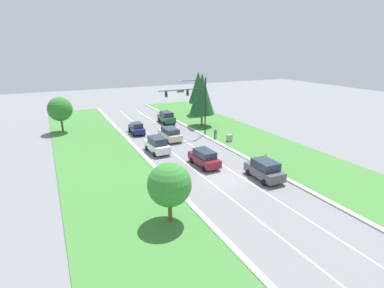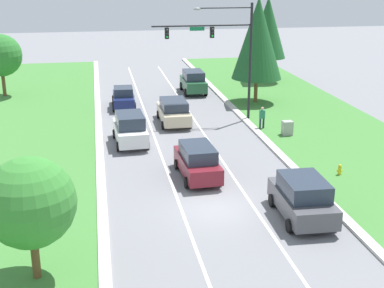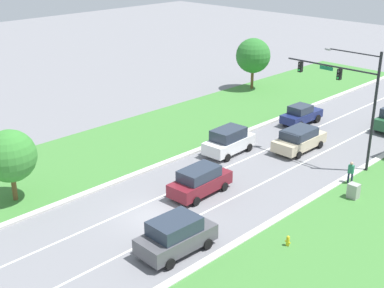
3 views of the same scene
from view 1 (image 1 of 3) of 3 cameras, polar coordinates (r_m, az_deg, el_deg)
name	(u,v)px [view 1 (image 1 of 3)]	position (r m, az deg, el deg)	size (l,w,h in m)	color
ground_plane	(225,179)	(31.78, 6.40, -6.66)	(160.00, 160.00, 0.00)	slate
curb_strip_right	(268,169)	(34.90, 14.31, -4.70)	(0.50, 90.00, 0.15)	beige
curb_strip_left	(176,189)	(29.36, -3.09, -8.57)	(0.50, 90.00, 0.15)	beige
grass_verge_right	(303,162)	(38.35, 20.35, -3.27)	(10.00, 90.00, 0.08)	#427F38
grass_verge_left	(122,201)	(28.01, -13.19, -10.51)	(10.00, 90.00, 0.08)	#427F38
lane_stripe_inner_left	(211,182)	(30.93, 3.55, -7.29)	(0.14, 81.00, 0.01)	white
lane_stripe_inner_right	(240,176)	(32.71, 9.08, -6.04)	(0.14, 81.00, 0.01)	white
traffic_signal_mast	(194,99)	(45.16, 0.29, 8.60)	(7.59, 0.41, 8.92)	black
forest_suv	(166,117)	(54.88, -4.89, 5.11)	(2.16, 4.67, 2.13)	#235633
burgundy_suv	(204,158)	(34.76, 2.35, -2.63)	(2.19, 4.75, 1.92)	maroon
navy_sedan	(137,128)	(48.65, -10.49, 2.99)	(2.03, 4.47, 1.81)	navy
graphite_suv	(265,170)	(32.20, 13.65, -4.75)	(2.39, 4.58, 2.04)	#4C4C51
champagne_suv	(170,134)	(44.64, -4.20, 1.95)	(2.25, 4.99, 1.83)	beige
white_suv	(157,145)	(39.36, -6.63, -0.14)	(2.30, 4.66, 2.10)	white
utility_cabinet	(229,138)	(44.08, 7.13, 1.11)	(0.70, 0.60, 1.08)	#9E9E99
pedestrian	(215,133)	(44.84, 4.47, 2.02)	(0.40, 0.24, 1.69)	#232842
fire_hydrant	(266,156)	(38.33, 13.91, -2.18)	(0.34, 0.20, 0.70)	gold
conifer_near_right_tree	(202,94)	(51.55, 1.92, 9.51)	(4.33, 4.33, 9.14)	brown
oak_near_left_tree	(169,185)	(23.06, -4.32, -7.74)	(3.43, 3.43, 4.91)	brown
conifer_far_right_tree	(198,87)	(60.62, 1.19, 10.74)	(3.84, 3.84, 8.72)	brown
oak_far_left_tree	(60,109)	(52.40, -23.85, 6.09)	(3.83, 3.83, 5.74)	brown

